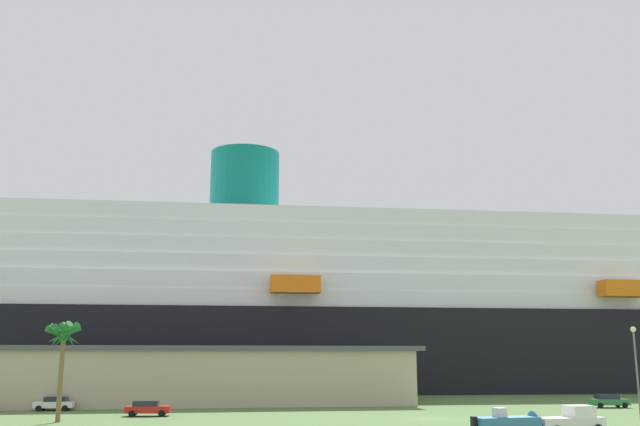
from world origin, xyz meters
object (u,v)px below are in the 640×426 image
parked_car_green_wagon (608,401)px  palm_tree (64,340)px  pickup_truck (571,420)px  street_lamp (636,359)px  cruise_ship (461,320)px  parked_car_red_hatchback (147,408)px  small_boat_on_trailer (513,423)px  parked_car_white_van (54,403)px

parked_car_green_wagon → palm_tree: bearing=-167.9°
pickup_truck → palm_tree: 46.63m
pickup_truck → street_lamp: (13.54, 13.29, 4.78)m
cruise_ship → pickup_truck: cruise_ship is taller
pickup_truck → parked_car_green_wagon: (18.22, 28.44, -0.21)m
pickup_truck → parked_car_red_hatchback: (-36.11, 21.50, -0.21)m
street_lamp → parked_car_red_hatchback: 50.57m
small_boat_on_trailer → street_lamp: (18.73, 14.24, 4.86)m
parked_car_red_hatchback → small_boat_on_trailer: bearing=-36.0°
street_lamp → parked_car_green_wagon: size_ratio=1.95×
pickup_truck → palm_tree: size_ratio=0.62×
pickup_truck → street_lamp: 19.56m
palm_tree → parked_car_red_hatchback: (7.47, 6.31, -6.86)m
cruise_ship → parked_car_white_van: size_ratio=65.74×
parked_car_green_wagon → small_boat_on_trailer: bearing=-128.5°
pickup_truck → small_boat_on_trailer: pickup_truck is taller
cruise_ship → parked_car_red_hatchback: size_ratio=62.67×
cruise_ship → parked_car_white_van: cruise_ship is taller
cruise_ship → parked_car_green_wagon: size_ratio=61.60×
cruise_ship → street_lamp: bearing=-91.6°
pickup_truck → parked_car_white_van: size_ratio=1.34×
cruise_ship → pickup_truck: size_ratio=49.08×
cruise_ship → street_lamp: 64.40m
parked_car_green_wagon → parked_car_red_hatchback: same height
palm_tree → street_lamp: 57.18m
parked_car_white_van → parked_car_green_wagon: (65.97, -2.02, 0.00)m
parked_car_red_hatchback → palm_tree: bearing=-139.8°
palm_tree → parked_car_white_van: 17.25m
street_lamp → parked_car_red_hatchback: bearing=170.6°
parked_car_white_van → parked_car_green_wagon: size_ratio=0.94×
parked_car_white_van → parked_car_green_wagon: bearing=-1.8°
street_lamp → parked_car_red_hatchback: (-49.65, 8.22, -4.99)m
pickup_truck → parked_car_red_hatchback: pickup_truck is taller
palm_tree → small_boat_on_trailer: bearing=-22.8°
small_boat_on_trailer → palm_tree: (-38.38, 16.14, 6.73)m
street_lamp → parked_car_red_hatchback: size_ratio=1.98×
cruise_ship → pickup_truck: bearing=-101.2°
pickup_truck → small_boat_on_trailer: size_ratio=0.82×
parked_car_white_van → parked_car_red_hatchback: (11.64, -8.96, 0.00)m
street_lamp → parked_car_white_van: size_ratio=2.08×
cruise_ship → parked_car_green_wagon: (2.93, -48.81, -12.25)m
parked_car_green_wagon → parked_car_red_hatchback: (-54.33, -6.94, -0.00)m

